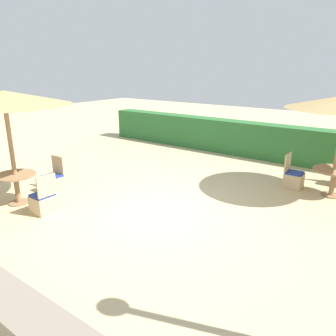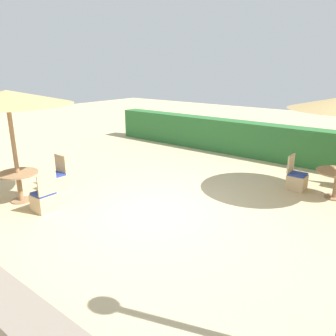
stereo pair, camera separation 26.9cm
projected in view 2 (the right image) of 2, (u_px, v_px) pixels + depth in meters
name	position (u px, v px, depth m)	size (l,w,h in m)	color
ground_plane	(152.00, 212.00, 7.48)	(40.00, 40.00, 0.00)	#C6B284
hedge_row	(260.00, 141.00, 11.74)	(13.00, 0.70, 1.24)	#2D6B33
patio_chair_back_right_west	(296.00, 180.00, 8.78)	(0.46, 0.46, 0.93)	tan
parasol_front_left	(7.00, 98.00, 7.33)	(2.91, 2.91, 2.67)	#93704C
round_table_front_left	(19.00, 180.00, 7.92)	(0.93, 0.93, 0.74)	#93704C
patio_chair_front_left_east	(44.00, 200.00, 7.46)	(0.46, 0.46, 0.93)	tan
patio_chair_front_left_north	(56.00, 180.00, 8.74)	(0.46, 0.46, 0.93)	tan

